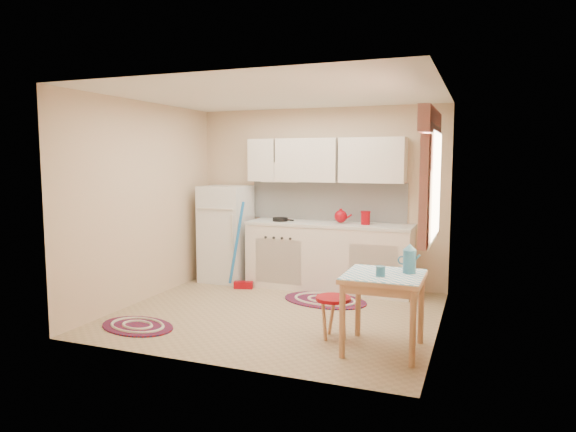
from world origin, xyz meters
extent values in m
plane|color=tan|center=(0.00, 0.00, 0.00)|extent=(3.60, 3.60, 0.00)
cube|color=silver|center=(0.00, 0.00, 2.50)|extent=(3.60, 3.20, 0.04)
cube|color=tan|center=(0.00, 1.60, 1.25)|extent=(3.60, 0.04, 2.50)
cube|color=tan|center=(0.00, -1.60, 1.25)|extent=(3.60, 0.04, 2.50)
cube|color=tan|center=(-1.80, 0.00, 1.25)|extent=(0.04, 3.20, 2.50)
cube|color=tan|center=(1.80, 0.00, 1.25)|extent=(0.04, 3.20, 2.50)
cube|color=white|center=(0.12, 1.59, 1.20)|extent=(2.25, 0.03, 0.55)
cube|color=silver|center=(0.12, 1.44, 1.77)|extent=(2.25, 0.33, 0.60)
cube|color=white|center=(1.78, -0.55, 1.55)|extent=(0.04, 0.85, 0.95)
cube|color=white|center=(-1.31, 1.25, 0.70)|extent=(0.65, 0.60, 1.40)
cube|color=silver|center=(0.24, 1.30, 0.44)|extent=(2.25, 0.60, 0.88)
cube|color=silver|center=(0.24, 1.30, 0.90)|extent=(2.27, 0.62, 0.04)
cylinder|color=black|center=(-0.46, 1.25, 0.94)|extent=(0.28, 0.28, 0.05)
cylinder|color=#94050E|center=(0.74, 1.30, 1.00)|extent=(0.15, 0.15, 0.16)
cube|color=tan|center=(1.36, -0.72, 0.36)|extent=(0.72, 0.72, 0.72)
cylinder|color=#94050E|center=(0.83, -0.57, 0.21)|extent=(0.46, 0.46, 0.42)
cylinder|color=#2B6584|center=(1.34, -0.82, 0.77)|extent=(0.10, 0.10, 0.10)
camera|label=1|loc=(2.18, -5.38, 1.78)|focal=32.00mm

